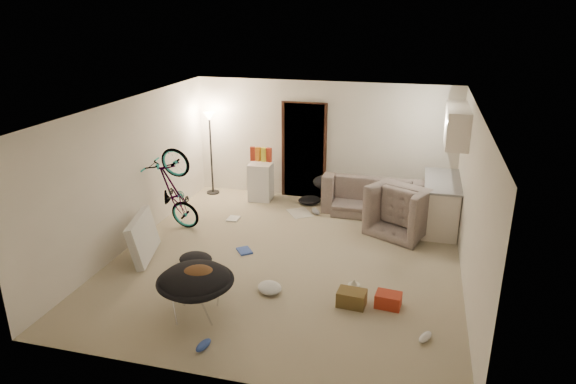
% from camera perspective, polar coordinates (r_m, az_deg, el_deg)
% --- Properties ---
extents(floor, '(5.50, 6.00, 0.02)m').
position_cam_1_polar(floor, '(8.53, -0.11, -7.45)').
color(floor, tan).
rests_on(floor, ground).
extents(ceiling, '(5.50, 6.00, 0.02)m').
position_cam_1_polar(ceiling, '(7.70, -0.12, 9.45)').
color(ceiling, white).
rests_on(ceiling, wall_back).
extents(wall_back, '(5.50, 0.02, 2.50)m').
position_cam_1_polar(wall_back, '(10.84, 3.95, 5.66)').
color(wall_back, white).
rests_on(wall_back, floor).
extents(wall_front, '(5.50, 0.02, 2.50)m').
position_cam_1_polar(wall_front, '(5.42, -8.34, -9.66)').
color(wall_front, white).
rests_on(wall_front, floor).
extents(wall_left, '(0.02, 6.00, 2.50)m').
position_cam_1_polar(wall_left, '(9.09, -17.20, 1.99)').
color(wall_left, white).
rests_on(wall_left, floor).
extents(wall_right, '(0.02, 6.00, 2.50)m').
position_cam_1_polar(wall_right, '(7.84, 19.80, -1.14)').
color(wall_right, white).
rests_on(wall_right, floor).
extents(doorway, '(0.85, 0.10, 2.04)m').
position_cam_1_polar(doorway, '(10.94, 1.81, 4.58)').
color(doorway, black).
rests_on(doorway, floor).
extents(door_trim, '(0.97, 0.04, 2.10)m').
position_cam_1_polar(door_trim, '(10.91, 1.78, 4.54)').
color(door_trim, '#371D13').
rests_on(door_trim, floor).
extents(floor_lamp, '(0.28, 0.28, 1.81)m').
position_cam_1_polar(floor_lamp, '(11.18, -8.65, 6.21)').
color(floor_lamp, black).
rests_on(floor_lamp, floor).
extents(kitchen_counter, '(0.60, 1.50, 0.88)m').
position_cam_1_polar(kitchen_counter, '(9.96, 16.57, -1.34)').
color(kitchen_counter, silver).
rests_on(kitchen_counter, floor).
extents(counter_top, '(0.64, 1.54, 0.04)m').
position_cam_1_polar(counter_top, '(9.81, 16.83, 1.17)').
color(counter_top, gray).
rests_on(counter_top, kitchen_counter).
extents(kitchen_uppers, '(0.38, 1.40, 0.65)m').
position_cam_1_polar(kitchen_uppers, '(9.55, 18.23, 7.08)').
color(kitchen_uppers, silver).
rests_on(kitchen_uppers, wall_right).
extents(sofa, '(1.99, 0.81, 0.58)m').
position_cam_1_polar(sofa, '(10.45, 9.43, -0.65)').
color(sofa, '#343B34').
rests_on(sofa, floor).
extents(armchair, '(1.36, 1.31, 0.69)m').
position_cam_1_polar(armchair, '(9.65, 13.10, -2.32)').
color(armchair, '#343B34').
rests_on(armchair, floor).
extents(bicycle, '(1.69, 0.86, 0.94)m').
position_cam_1_polar(bicycle, '(9.67, -12.43, -1.69)').
color(bicycle, black).
rests_on(bicycle, floor).
extents(book_asset, '(0.25, 0.20, 0.02)m').
position_cam_1_polar(book_asset, '(7.77, -10.73, -10.59)').
color(book_asset, '#A82E19').
rests_on(book_asset, floor).
extents(mini_fridge, '(0.49, 0.49, 0.80)m').
position_cam_1_polar(mini_fridge, '(10.95, -3.04, 1.18)').
color(mini_fridge, white).
rests_on(mini_fridge, floor).
extents(snack_box_0, '(0.11, 0.09, 0.30)m').
position_cam_1_polar(snack_box_0, '(10.82, -3.95, 4.26)').
color(snack_box_0, '#A82E19').
rests_on(snack_box_0, mini_fridge).
extents(snack_box_1, '(0.11, 0.09, 0.30)m').
position_cam_1_polar(snack_box_1, '(10.79, -3.35, 4.22)').
color(snack_box_1, orange).
rests_on(snack_box_1, mini_fridge).
extents(snack_box_2, '(0.10, 0.07, 0.30)m').
position_cam_1_polar(snack_box_2, '(10.75, -2.74, 4.18)').
color(snack_box_2, yellow).
rests_on(snack_box_2, mini_fridge).
extents(snack_box_3, '(0.11, 0.09, 0.30)m').
position_cam_1_polar(snack_box_3, '(10.72, -2.12, 4.14)').
color(snack_box_3, '#A82E19').
rests_on(snack_box_3, mini_fridge).
extents(saucer_chair, '(1.02, 1.02, 0.72)m').
position_cam_1_polar(saucer_chair, '(6.97, -10.21, -10.35)').
color(saucer_chair, silver).
rests_on(saucer_chair, floor).
extents(hoodie, '(0.60, 0.56, 0.22)m').
position_cam_1_polar(hoodie, '(6.83, -10.03, -9.05)').
color(hoodie, brown).
rests_on(hoodie, saucer_chair).
extents(sofa_drape, '(0.60, 0.52, 0.28)m').
position_cam_1_polar(sofa_drape, '(10.48, 4.34, 1.10)').
color(sofa_drape, black).
rests_on(sofa_drape, sofa).
extents(tv_box, '(0.53, 1.10, 0.72)m').
position_cam_1_polar(tv_box, '(8.76, -15.80, -4.85)').
color(tv_box, silver).
rests_on(tv_box, floor).
extents(drink_case_a, '(0.41, 0.31, 0.22)m').
position_cam_1_polar(drink_case_a, '(7.29, 7.09, -11.62)').
color(drink_case_a, brown).
rests_on(drink_case_a, floor).
extents(drink_case_b, '(0.37, 0.29, 0.20)m').
position_cam_1_polar(drink_case_b, '(7.35, 11.08, -11.70)').
color(drink_case_b, '#A82E19').
rests_on(drink_case_b, floor).
extents(juicer, '(0.18, 0.18, 0.25)m').
position_cam_1_polar(juicer, '(7.53, 7.32, -10.62)').
color(juicer, beige).
rests_on(juicer, floor).
extents(newspaper, '(0.64, 0.67, 0.01)m').
position_cam_1_polar(newspaper, '(10.32, 1.33, -2.34)').
color(newspaper, beige).
rests_on(newspaper, floor).
extents(book_blue, '(0.34, 0.36, 0.03)m').
position_cam_1_polar(book_blue, '(8.77, -4.86, -6.52)').
color(book_blue, '#2F4EAC').
rests_on(book_blue, floor).
extents(book_white, '(0.22, 0.28, 0.03)m').
position_cam_1_polar(book_white, '(10.07, -6.10, -2.97)').
color(book_white, silver).
rests_on(book_white, floor).
extents(shoe_1, '(0.27, 0.30, 0.11)m').
position_cam_1_polar(shoe_1, '(10.27, 3.09, -2.17)').
color(shoe_1, slate).
rests_on(shoe_1, floor).
extents(shoe_2, '(0.17, 0.29, 0.10)m').
position_cam_1_polar(shoe_2, '(6.55, -9.38, -16.44)').
color(shoe_2, '#2F4EAC').
rests_on(shoe_2, floor).
extents(shoe_4, '(0.22, 0.29, 0.10)m').
position_cam_1_polar(shoe_4, '(6.82, 15.01, -15.29)').
color(shoe_4, white).
rests_on(shoe_4, floor).
extents(clothes_lump_a, '(0.61, 0.54, 0.18)m').
position_cam_1_polar(clothes_lump_a, '(8.44, -10.22, -7.35)').
color(clothes_lump_a, black).
rests_on(clothes_lump_a, floor).
extents(clothes_lump_b, '(0.65, 0.64, 0.15)m').
position_cam_1_polar(clothes_lump_b, '(10.80, 2.41, -0.91)').
color(clothes_lump_b, black).
rests_on(clothes_lump_b, floor).
extents(clothes_lump_c, '(0.52, 0.52, 0.12)m').
position_cam_1_polar(clothes_lump_c, '(7.58, -2.06, -10.57)').
color(clothes_lump_c, silver).
rests_on(clothes_lump_c, floor).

